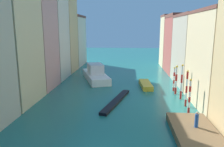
# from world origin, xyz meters

# --- Properties ---
(ground_plane) EXTENTS (154.00, 154.00, 0.00)m
(ground_plane) POSITION_xyz_m (0.00, 24.50, 0.00)
(ground_plane) COLOR #1E6B66
(building_left_1) EXTENTS (6.76, 8.09, 20.48)m
(building_left_1) POSITION_xyz_m (-13.96, 13.39, 10.25)
(building_left_1) COLOR beige
(building_left_1) RESTS_ON ground
(building_left_2) EXTENTS (6.76, 7.19, 17.65)m
(building_left_2) POSITION_xyz_m (-13.96, 21.11, 8.84)
(building_left_2) COLOR tan
(building_left_2) RESTS_ON ground
(building_left_3) EXTENTS (6.76, 7.36, 16.84)m
(building_left_3) POSITION_xyz_m (-13.96, 28.57, 8.43)
(building_left_3) COLOR beige
(building_left_3) RESTS_ON ground
(building_left_4) EXTENTS (6.76, 7.44, 17.34)m
(building_left_4) POSITION_xyz_m (-13.96, 36.22, 8.68)
(building_left_4) COLOR #DBB77A
(building_left_4) RESTS_ON ground
(building_left_5) EXTENTS (6.76, 10.46, 13.47)m
(building_left_5) POSITION_xyz_m (-13.96, 45.52, 6.75)
(building_left_5) COLOR beige
(building_left_5) RESTS_ON ground
(building_right_1) EXTENTS (6.76, 11.07, 12.47)m
(building_right_1) POSITION_xyz_m (13.96, 14.41, 6.24)
(building_right_1) COLOR beige
(building_right_1) RESTS_ON ground
(building_right_2) EXTENTS (6.76, 11.43, 12.56)m
(building_right_2) POSITION_xyz_m (13.96, 25.69, 6.29)
(building_right_2) COLOR #BCB299
(building_right_2) RESTS_ON ground
(building_right_3) EXTENTS (6.76, 10.41, 13.14)m
(building_right_3) POSITION_xyz_m (13.96, 36.59, 6.59)
(building_right_3) COLOR #B25147
(building_right_3) RESTS_ON ground
(building_right_4) EXTENTS (6.76, 7.17, 13.52)m
(building_right_4) POSITION_xyz_m (13.96, 45.66, 6.77)
(building_right_4) COLOR beige
(building_right_4) RESTS_ON ground
(waterfront_dock) EXTENTS (4.07, 7.50, 0.73)m
(waterfront_dock) POSITION_xyz_m (8.31, 5.58, 0.36)
(waterfront_dock) COLOR brown
(waterfront_dock) RESTS_ON ground
(person_on_dock) EXTENTS (0.36, 0.36, 1.57)m
(person_on_dock) POSITION_xyz_m (8.52, 5.68, 1.45)
(person_on_dock) COLOR #234C93
(person_on_dock) RESTS_ON waterfront_dock
(mooring_pole_0) EXTENTS (0.29, 0.29, 4.24)m
(mooring_pole_0) POSITION_xyz_m (9.30, 11.33, 2.17)
(mooring_pole_0) COLOR red
(mooring_pole_0) RESTS_ON ground
(mooring_pole_1) EXTENTS (0.28, 0.28, 4.86)m
(mooring_pole_1) POSITION_xyz_m (9.49, 13.59, 2.47)
(mooring_pole_1) COLOR red
(mooring_pole_1) RESTS_ON ground
(mooring_pole_2) EXTENTS (0.30, 0.30, 5.11)m
(mooring_pole_2) POSITION_xyz_m (9.53, 16.62, 2.60)
(mooring_pole_2) COLOR red
(mooring_pole_2) RESTS_ON ground
(mooring_pole_3) EXTENTS (0.37, 0.37, 4.52)m
(mooring_pole_3) POSITION_xyz_m (9.32, 19.17, 2.32)
(mooring_pole_3) COLOR red
(mooring_pole_3) RESTS_ON ground
(mooring_pole_4) EXTENTS (0.29, 0.29, 4.00)m
(mooring_pole_4) POSITION_xyz_m (9.32, 20.79, 2.04)
(mooring_pole_4) COLOR red
(mooring_pole_4) RESTS_ON ground
(vaporetto_white) EXTENTS (7.17, 12.04, 3.18)m
(vaporetto_white) POSITION_xyz_m (-4.55, 27.86, 1.09)
(vaporetto_white) COLOR white
(vaporetto_white) RESTS_ON ground
(gondola_black) EXTENTS (3.60, 10.32, 0.38)m
(gondola_black) POSITION_xyz_m (0.32, 14.49, 0.19)
(gondola_black) COLOR black
(gondola_black) RESTS_ON ground
(motorboat_0) EXTENTS (2.14, 6.06, 0.77)m
(motorboat_0) POSITION_xyz_m (4.99, 23.03, 0.39)
(motorboat_0) COLOR gold
(motorboat_0) RESTS_ON ground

